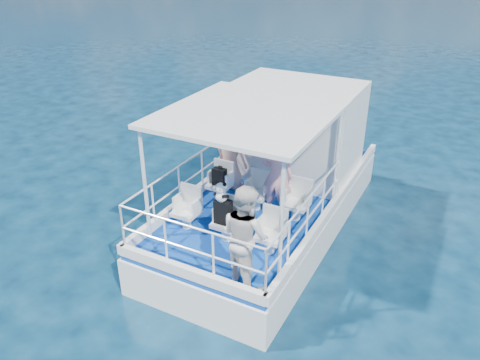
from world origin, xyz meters
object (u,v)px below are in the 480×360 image
Objects in this scene: passenger_port_fwd at (230,153)px; passenger_stbd_aft at (245,236)px; backpack_center at (223,212)px; panda at (221,192)px.

passenger_stbd_aft reaches higher than passenger_port_fwd.
backpack_center is at bearing 128.53° from passenger_port_fwd.
backpack_center is at bearing -17.24° from passenger_stbd_aft.
panda is (0.93, -2.04, 0.22)m from passenger_port_fwd.
passenger_stbd_aft is 4.52× the size of panda.
backpack_center is (-0.91, 0.87, -0.27)m from passenger_stbd_aft.
panda is at bearing 127.81° from passenger_port_fwd.
backpack_center is 0.44m from panda.
passenger_port_fwd is 3.51× the size of backpack_center.
passenger_port_fwd reaches higher than backpack_center.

